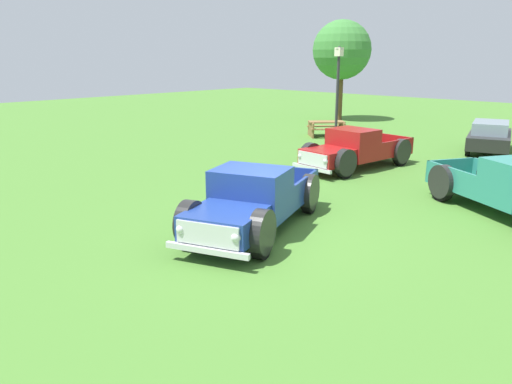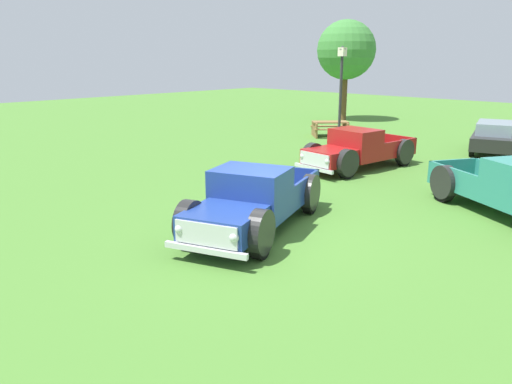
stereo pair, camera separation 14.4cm
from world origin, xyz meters
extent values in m
plane|color=#477A2D|center=(0.00, 0.00, 0.00)|extent=(80.00, 80.00, 0.00)
cube|color=navy|center=(0.11, -1.44, 0.65)|extent=(1.95, 1.94, 0.55)
cube|color=silver|center=(0.38, -2.16, 0.65)|extent=(1.30, 0.54, 0.46)
sphere|color=silver|center=(0.94, -1.92, 0.68)|extent=(0.20, 0.20, 0.20)
sphere|color=silver|center=(-0.19, -2.35, 0.68)|extent=(0.20, 0.20, 0.20)
cube|color=navy|center=(-0.39, -0.14, 0.95)|extent=(2.02, 1.80, 1.15)
cube|color=#8C9EA8|center=(-0.17, -0.70, 1.20)|extent=(1.36, 0.55, 0.50)
cube|color=navy|center=(-0.99, 1.45, 0.43)|extent=(2.30, 2.55, 0.10)
cube|color=navy|center=(-0.25, 1.73, 0.75)|extent=(0.82, 1.98, 0.55)
cube|color=navy|center=(-1.73, 1.17, 0.75)|extent=(0.82, 1.98, 0.55)
cube|color=navy|center=(-1.35, 2.39, 0.75)|extent=(1.59, 0.67, 0.55)
cylinder|color=black|center=(0.89, -1.14, 0.38)|extent=(0.47, 0.79, 0.76)
cylinder|color=#B7B7BC|center=(0.90, -1.14, 0.38)|extent=(0.33, 0.37, 0.30)
cylinder|color=black|center=(0.89, -1.14, 0.57)|extent=(0.60, 0.99, 0.96)
cylinder|color=black|center=(-0.67, -1.74, 0.38)|extent=(0.47, 0.79, 0.76)
cylinder|color=#B7B7BC|center=(-0.68, -1.74, 0.38)|extent=(0.33, 0.37, 0.30)
cylinder|color=black|center=(-0.67, -1.74, 0.57)|extent=(0.60, 0.99, 0.96)
cylinder|color=black|center=(-0.30, 1.98, 0.38)|extent=(0.47, 0.79, 0.76)
cylinder|color=#B7B7BC|center=(-0.29, 1.98, 0.38)|extent=(0.33, 0.37, 0.30)
cylinder|color=black|center=(-0.30, 1.98, 0.57)|extent=(0.60, 0.99, 0.96)
cylinder|color=black|center=(-1.86, 1.38, 0.38)|extent=(0.47, 0.79, 0.76)
cylinder|color=#B7B7BC|center=(-1.87, 1.38, 0.38)|extent=(0.33, 0.37, 0.30)
cylinder|color=black|center=(-1.86, 1.38, 0.57)|extent=(0.60, 0.99, 0.96)
cube|color=silver|center=(0.40, -2.19, 0.34)|extent=(1.73, 0.74, 0.12)
cube|color=#2D8475|center=(2.38, 6.10, 0.43)|extent=(2.65, 2.49, 0.10)
cube|color=#2D8475|center=(2.77, 6.79, 0.75)|extent=(1.86, 1.11, 0.55)
cube|color=#2D8475|center=(1.98, 5.40, 0.75)|extent=(1.86, 1.11, 0.55)
cube|color=#2D8475|center=(1.50, 6.60, 0.75)|extent=(0.90, 1.49, 0.55)
cylinder|color=black|center=(2.57, 6.95, 0.38)|extent=(0.77, 0.57, 0.76)
cylinder|color=#B7B7BC|center=(2.58, 6.96, 0.38)|extent=(0.38, 0.36, 0.30)
cylinder|color=black|center=(2.57, 6.95, 0.57)|extent=(0.97, 0.72, 0.96)
cylinder|color=black|center=(1.74, 5.49, 0.38)|extent=(0.77, 0.57, 0.76)
cylinder|color=#B7B7BC|center=(1.74, 5.48, 0.38)|extent=(0.38, 0.36, 0.30)
cylinder|color=black|center=(1.74, 5.49, 0.57)|extent=(0.97, 0.72, 0.96)
cube|color=maroon|center=(-2.60, 5.99, 0.63)|extent=(1.62, 1.61, 0.53)
cube|color=silver|center=(-2.69, 5.25, 0.63)|extent=(1.32, 0.21, 0.45)
sphere|color=silver|center=(-2.10, 5.20, 0.66)|extent=(0.19, 0.19, 0.19)
sphere|color=silver|center=(-3.27, 5.33, 0.66)|extent=(0.19, 0.19, 0.19)
cube|color=maroon|center=(-2.45, 7.33, 0.92)|extent=(1.75, 1.43, 1.11)
cube|color=#8C9EA8|center=(-2.52, 6.74, 1.17)|extent=(1.39, 0.20, 0.49)
cube|color=maroon|center=(-2.27, 8.96, 0.42)|extent=(1.83, 2.20, 0.10)
cube|color=maroon|center=(-1.50, 8.87, 0.73)|extent=(0.31, 2.02, 0.53)
cube|color=maroon|center=(-3.03, 9.05, 0.73)|extent=(0.31, 2.02, 0.53)
cube|color=maroon|center=(-2.16, 9.93, 0.73)|extent=(1.61, 0.26, 0.53)
cylinder|color=black|center=(-1.80, 5.89, 0.37)|extent=(0.29, 0.75, 0.73)
cylinder|color=#B7B7BC|center=(-1.79, 5.89, 0.37)|extent=(0.26, 0.32, 0.29)
cylinder|color=black|center=(-1.80, 5.89, 0.55)|extent=(0.37, 0.95, 0.93)
cylinder|color=black|center=(-3.41, 6.08, 0.37)|extent=(0.29, 0.75, 0.73)
cylinder|color=#B7B7BC|center=(-3.42, 6.08, 0.37)|extent=(0.26, 0.32, 0.29)
cylinder|color=black|center=(-3.41, 6.08, 0.55)|extent=(0.37, 0.95, 0.93)
cylinder|color=black|center=(-1.43, 9.11, 0.37)|extent=(0.29, 0.75, 0.73)
cylinder|color=#B7B7BC|center=(-1.42, 9.11, 0.37)|extent=(0.26, 0.32, 0.29)
cylinder|color=black|center=(-1.43, 9.11, 0.55)|extent=(0.37, 0.95, 0.93)
cylinder|color=black|center=(-3.04, 9.29, 0.37)|extent=(0.29, 0.75, 0.73)
cylinder|color=#B7B7BC|center=(-3.05, 9.29, 0.37)|extent=(0.26, 0.32, 0.29)
cylinder|color=black|center=(-3.04, 9.29, 0.55)|extent=(0.37, 0.95, 0.93)
cube|color=silver|center=(-2.69, 5.21, 0.33)|extent=(1.76, 0.30, 0.12)
cube|color=black|center=(-0.04, 14.29, 0.56)|extent=(2.72, 4.28, 0.54)
cube|color=#7F939E|center=(0.00, 14.16, 1.08)|extent=(1.96, 2.53, 0.50)
cylinder|color=black|center=(-1.12, 15.38, 0.29)|extent=(0.34, 0.61, 0.58)
cylinder|color=black|center=(0.26, 15.80, 0.29)|extent=(0.34, 0.61, 0.58)
cylinder|color=black|center=(-0.33, 12.79, 0.29)|extent=(0.34, 0.61, 0.58)
cylinder|color=black|center=(1.05, 13.21, 0.29)|extent=(0.34, 0.61, 0.58)
cube|color=#2D2D33|center=(-5.16, 10.17, 0.12)|extent=(0.36, 0.36, 0.25)
cylinder|color=#2D2D33|center=(-5.16, 10.17, 2.13)|extent=(0.12, 0.12, 3.76)
cube|color=#F2EACC|center=(-5.16, 10.17, 4.19)|extent=(0.28, 0.28, 0.36)
cone|color=#2D2D33|center=(-5.16, 10.17, 4.37)|extent=(0.32, 0.32, 0.14)
cube|color=olive|center=(-7.72, 13.04, 0.75)|extent=(1.81, 1.87, 0.06)
cube|color=olive|center=(-8.16, 13.45, 0.45)|extent=(1.42, 1.52, 0.05)
cube|color=olive|center=(-7.28, 12.64, 0.45)|extent=(1.42, 1.52, 0.05)
cube|color=olive|center=(-7.18, 13.63, 0.38)|extent=(1.09, 1.00, 0.75)
cube|color=olive|center=(-8.26, 12.45, 0.38)|extent=(1.09, 1.00, 0.75)
cylinder|color=brown|center=(-11.28, 19.40, 1.51)|extent=(0.36, 0.36, 3.02)
sphere|color=#3D7F38|center=(-11.28, 19.40, 4.41)|extent=(3.69, 3.69, 3.69)
camera|label=1|loc=(7.38, -8.15, 4.01)|focal=35.09mm
camera|label=2|loc=(7.49, -8.05, 4.01)|focal=35.09mm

